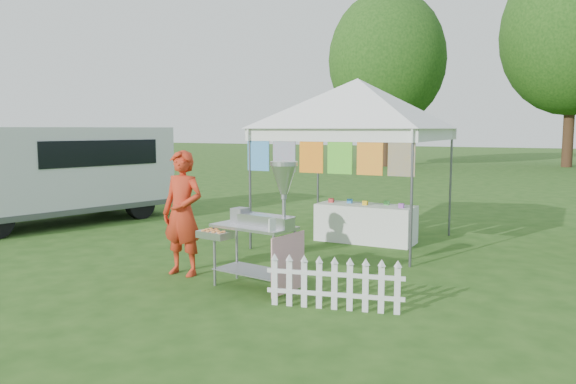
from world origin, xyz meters
The scene contains 9 objects.
ground centered at (0.00, 0.00, 0.00)m, with size 120.00×120.00×0.00m, color #234814.
canopy_main centered at (0.00, 3.49, 2.99)m, with size 4.24×4.24×3.45m.
tree_left centered at (-6.00, 24.00, 5.83)m, with size 6.40×6.40×9.53m.
tree_mid centered at (3.00, 28.00, 7.14)m, with size 7.60×7.60×11.52m.
donut_cart centered at (0.07, -0.02, 1.00)m, with size 1.31×0.81×1.69m.
vendor centered at (-1.37, 0.14, 0.90)m, with size 0.65×0.43×1.79m, color red.
cargo_van centered at (-6.65, 2.49, 1.14)m, with size 3.21×5.45×2.13m.
picket_fence centered at (1.18, -0.32, 0.29)m, with size 1.58×0.40×0.56m.
display_table centered at (0.16, 3.59, 0.35)m, with size 1.80×0.70×0.70m, color white.
Camera 1 is at (3.64, -6.20, 2.10)m, focal length 35.00 mm.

